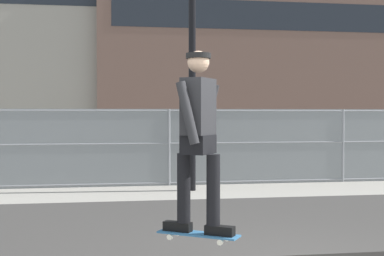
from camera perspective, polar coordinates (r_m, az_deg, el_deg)
gravel_berm at (r=7.55m, az=2.50°, el=-10.80°), size 11.26×3.79×0.25m
skateboard at (r=5.21m, az=0.68°, el=-11.29°), size 0.78×0.61×0.07m
skater at (r=5.08m, az=0.68°, el=-0.21°), size 0.66×0.61×1.74m
chain_fence at (r=12.92m, az=-2.46°, el=-2.03°), size 26.82×0.06×1.85m
street_lamp at (r=12.24m, az=0.01°, el=12.31°), size 0.44×0.44×6.42m
parked_car_mid at (r=15.63m, az=0.24°, el=-1.76°), size 4.48×2.10×1.66m
library_building at (r=52.66m, az=-16.73°, el=10.28°), size 26.57×10.11×19.60m
office_block at (r=52.98m, az=6.81°, el=8.68°), size 30.35×10.34×16.69m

